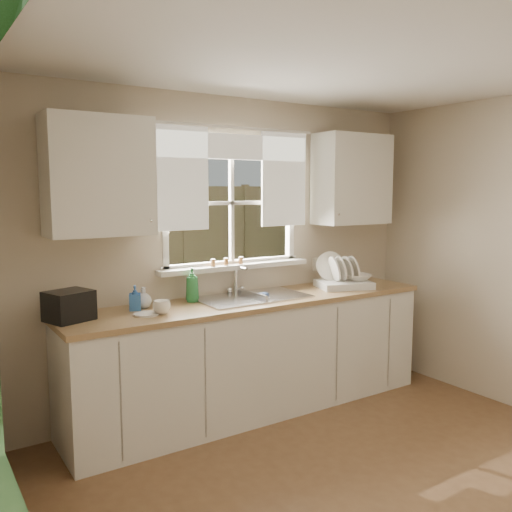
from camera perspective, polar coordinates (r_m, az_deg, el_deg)
room_walls at (r=2.92m, az=18.76°, el=-3.75°), size 3.62×4.02×2.50m
ceiling at (r=3.01m, az=18.75°, el=20.83°), size 3.60×4.00×0.02m
window at (r=4.46m, az=-2.47°, el=3.48°), size 1.38×0.16×1.06m
curtains at (r=4.41m, az=-2.16°, el=9.26°), size 1.50×0.03×0.81m
base_cabinets at (r=4.39m, az=-0.22°, el=-10.58°), size 3.00×0.62×0.87m
countertop at (r=4.27m, az=-0.22°, el=-4.76°), size 3.04×0.65×0.04m
upper_cabinet_left at (r=3.82m, az=-16.25°, el=8.06°), size 0.70×0.33×0.80m
upper_cabinet_right at (r=5.00m, az=10.07°, el=7.94°), size 0.70×0.33×0.80m
wall_outlet at (r=4.99m, az=6.36°, el=-0.85°), size 0.08×0.01×0.12m
sill_jars at (r=4.39m, az=-3.09°, el=-0.60°), size 0.30×0.04×0.06m
backyard at (r=10.77m, az=-18.10°, el=15.83°), size 20.00×10.00×6.13m
sink at (r=4.31m, az=-0.45°, el=-5.36°), size 0.88×0.52×0.40m
dish_rack at (r=4.78m, az=9.14°, el=-2.45°), size 0.53×0.46×0.31m
bowl at (r=4.83m, az=10.65°, el=-2.20°), size 0.29×0.29×0.06m
soap_bottle_a at (r=4.15m, az=-6.74°, el=-3.01°), size 0.12×0.12×0.27m
soap_bottle_b at (r=3.94m, az=-12.62°, el=-4.34°), size 0.10×0.11×0.18m
soap_bottle_c at (r=4.01m, az=-11.78°, el=-4.31°), size 0.16×0.16×0.15m
saucer at (r=3.79m, az=-11.47°, el=-6.01°), size 0.17×0.17×0.01m
cup at (r=3.79m, az=-9.89°, el=-5.33°), size 0.14×0.14×0.10m
black_appliance at (r=3.75m, az=-19.09°, el=-4.97°), size 0.33×0.31×0.20m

